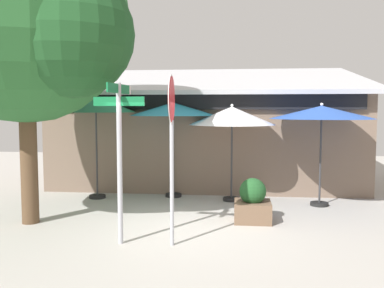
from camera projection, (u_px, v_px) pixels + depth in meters
ground_plane at (184, 231)px, 8.37m from camera, size 28.00×28.00×0.10m
cafe_building at (208, 134)px, 13.93m from camera, size 9.72×5.63×3.96m
street_sign_post at (119, 144)px, 7.27m from camera, size 0.94×1.00×2.84m
stop_sign at (172, 125)px, 7.14m from camera, size 0.07×0.85×2.97m
patio_umbrella_forest_green_left at (96, 105)px, 11.02m from camera, size 2.14×2.14×2.80m
patio_umbrella_teal_center at (173, 110)px, 11.21m from camera, size 2.35×2.35×2.64m
patio_umbrella_ivory_right at (232, 116)px, 10.72m from camera, size 2.23×2.23×2.52m
patio_umbrella_royal_blue_far_right at (322, 113)px, 10.14m from camera, size 2.52×2.52×2.54m
shade_tree at (31, 21)px, 8.33m from camera, size 4.51×4.25×6.35m
sidewalk_planter at (253, 203)px, 8.86m from camera, size 0.77×0.77×0.93m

